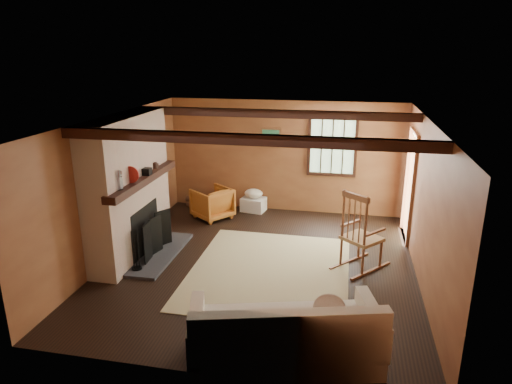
% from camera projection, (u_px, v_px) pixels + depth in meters
% --- Properties ---
extents(ground, '(5.50, 5.50, 0.00)m').
position_uv_depth(ground, '(260.00, 264.00, 7.57)').
color(ground, black).
rests_on(ground, ground).
extents(room_envelope, '(5.02, 5.52, 2.44)m').
position_uv_depth(room_envelope, '(277.00, 166.00, 7.28)').
color(room_envelope, '#975935').
rests_on(room_envelope, ground).
extents(fireplace, '(1.02, 2.30, 2.40)m').
position_uv_depth(fireplace, '(130.00, 193.00, 7.66)').
color(fireplace, '#97483A').
rests_on(fireplace, ground).
extents(rug, '(2.50, 3.00, 0.01)m').
position_uv_depth(rug, '(270.00, 271.00, 7.35)').
color(rug, tan).
rests_on(rug, ground).
extents(rocking_chair, '(0.99, 1.04, 1.31)m').
position_uv_depth(rocking_chair, '(360.00, 236.00, 7.29)').
color(rocking_chair, tan).
rests_on(rocking_chair, ground).
extents(sofa, '(2.31, 1.47, 0.86)m').
position_uv_depth(sofa, '(286.00, 339.00, 5.12)').
color(sofa, white).
rests_on(sofa, ground).
extents(firewood_pile, '(0.73, 0.13, 0.26)m').
position_uv_depth(firewood_pile, '(202.00, 202.00, 10.19)').
color(firewood_pile, brown).
rests_on(firewood_pile, ground).
extents(laundry_basket, '(0.56, 0.46, 0.30)m').
position_uv_depth(laundry_basket, '(254.00, 204.00, 10.02)').
color(laundry_basket, white).
rests_on(laundry_basket, ground).
extents(basket_pillow, '(0.48, 0.42, 0.20)m').
position_uv_depth(basket_pillow, '(254.00, 193.00, 9.94)').
color(basket_pillow, white).
rests_on(basket_pillow, laundry_basket).
extents(armchair, '(1.00, 0.99, 0.66)m').
position_uv_depth(armchair, '(212.00, 203.00, 9.54)').
color(armchair, '#BF6026').
rests_on(armchair, ground).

